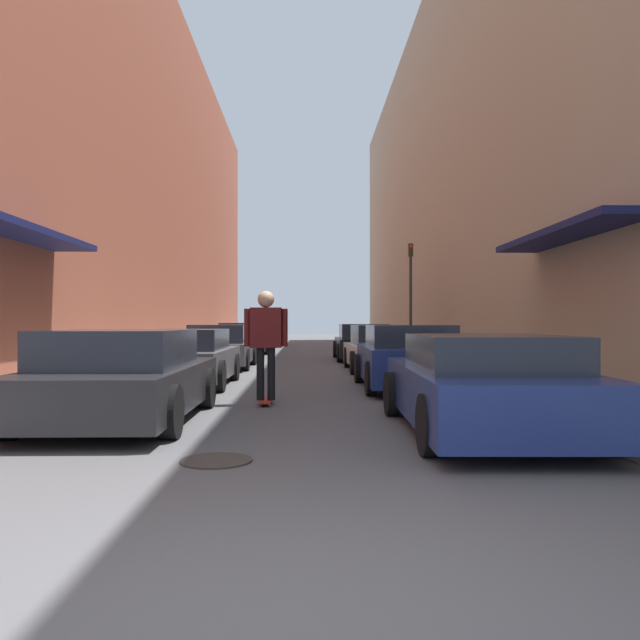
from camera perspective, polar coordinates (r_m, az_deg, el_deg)
name	(u,v)px	position (r m, az deg, el deg)	size (l,w,h in m)	color
ground	(301,362)	(21.15, -1.75, -3.86)	(100.21, 100.21, 0.00)	#515154
curb_strip_left	(199,354)	(26.07, -11.04, -3.04)	(1.80, 45.55, 0.12)	#A3A099
curb_strip_right	(404,353)	(26.01, 7.73, -3.05)	(1.80, 45.55, 0.12)	#A3A099
building_row_left	(128,176)	(27.34, -17.18, 12.44)	(4.90, 45.55, 14.66)	brown
building_row_right	(474,172)	(27.31, 13.90, 13.01)	(4.90, 45.55, 15.18)	tan
parked_car_left_0	(123,378)	(8.86, -17.59, -5.04)	(2.03, 4.25, 1.25)	#232326
parked_car_left_1	(187,358)	(13.48, -12.08, -3.45)	(1.90, 4.01, 1.20)	#515459
parked_car_left_2	(220,347)	(18.62, -9.12, -2.48)	(1.92, 3.95, 1.28)	#515459
parked_car_left_3	(242,341)	(24.44, -7.14, -1.88)	(1.87, 4.68, 1.32)	#232326
parked_car_left_4	(253,337)	(29.86, -6.12, -1.56)	(1.89, 4.68, 1.30)	gray
parked_car_left_5	(261,334)	(35.49, -5.43, -1.29)	(1.95, 4.43, 1.41)	#232326
parked_car_right_0	(484,385)	(7.88, 14.75, -5.74)	(2.04, 4.44, 1.20)	navy
parked_car_right_1	(408,358)	(12.78, 8.01, -3.43)	(1.93, 4.10, 1.29)	navy
parked_car_right_2	(384,349)	(17.36, 5.87, -2.66)	(2.04, 3.99, 1.27)	silver
parked_car_right_3	(363,343)	(22.40, 3.94, -2.08)	(2.00, 4.63, 1.29)	black
skateboarder	(266,334)	(10.26, -4.97, -1.31)	(0.72, 0.78, 1.86)	#B2231E
manhole_cover	(216,460)	(6.27, -9.47, -12.55)	(0.70, 0.70, 0.02)	#332D28
traffic_light	(411,288)	(22.00, 8.29, 2.91)	(0.16, 0.22, 3.98)	#2D2D2D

